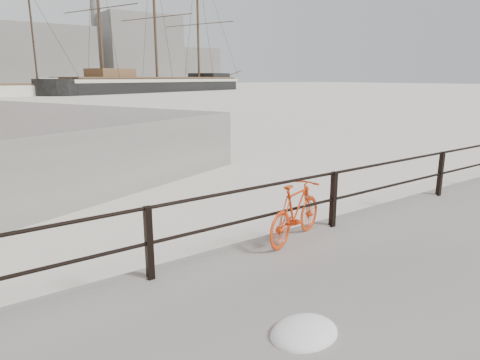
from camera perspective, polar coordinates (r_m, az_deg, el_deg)
ground at (r=10.82m, az=24.02°, el=-3.50°), size 400.00×400.00×0.00m
guardrail at (r=10.55m, az=25.15°, el=0.75°), size 28.00×0.10×1.00m
bicycle at (r=6.98m, az=7.44°, el=-4.18°), size 1.61×0.76×0.98m
barque_black at (r=93.96m, az=-10.90°, el=11.49°), size 64.09×39.72×34.42m
industrial_west at (r=148.07m, az=-25.48°, el=14.61°), size 32.00×18.00×18.00m
industrial_mid at (r=163.42m, az=-13.37°, el=16.36°), size 26.00×20.00×24.00m
industrial_east at (r=177.89m, az=-6.87°, el=14.74°), size 20.00×16.00×14.00m
smokestack at (r=164.36m, az=-18.72°, el=19.51°), size 2.80×2.80×44.00m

